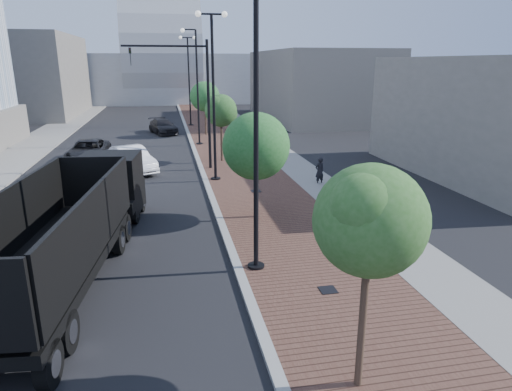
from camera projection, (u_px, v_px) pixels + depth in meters
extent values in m
cube|color=#4C2D23|center=(225.00, 133.00, 43.76)|extent=(7.00, 140.00, 0.12)
cube|color=slate|center=(252.00, 132.00, 44.27)|extent=(2.40, 140.00, 0.13)
cube|color=gray|center=(188.00, 134.00, 43.10)|extent=(0.30, 140.00, 0.14)
cube|color=slate|center=(44.00, 138.00, 40.65)|extent=(4.00, 140.00, 0.12)
cube|color=black|center=(111.00, 183.00, 19.46)|extent=(2.68, 2.77, 2.50)
cube|color=black|center=(120.00, 192.00, 21.12)|extent=(2.35, 0.75, 1.25)
cube|color=black|center=(104.00, 208.00, 18.20)|extent=(2.48, 1.04, 0.48)
cube|color=black|center=(58.00, 267.00, 12.95)|extent=(3.32, 9.06, 0.34)
cube|color=black|center=(56.00, 255.00, 12.84)|extent=(3.42, 9.08, 0.12)
cube|color=black|center=(7.00, 224.00, 12.47)|extent=(1.15, 8.81, 1.93)
cube|color=black|center=(96.00, 222.00, 12.66)|extent=(1.15, 8.81, 1.93)
cube|color=black|center=(94.00, 182.00, 16.90)|extent=(2.40, 0.39, 1.93)
cylinder|color=black|center=(86.00, 213.00, 19.12)|extent=(0.41, 1.09, 1.06)
cylinder|color=silver|center=(86.00, 213.00, 19.12)|extent=(0.39, 0.61, 0.58)
cylinder|color=black|center=(134.00, 211.00, 19.28)|extent=(0.41, 1.09, 1.06)
cylinder|color=silver|center=(134.00, 211.00, 19.28)|extent=(0.39, 0.61, 0.58)
cylinder|color=black|center=(96.00, 202.00, 20.65)|extent=(0.41, 1.09, 1.06)
cylinder|color=silver|center=(96.00, 202.00, 20.65)|extent=(0.39, 0.61, 0.58)
cylinder|color=black|center=(140.00, 201.00, 20.81)|extent=(0.41, 1.09, 1.06)
cylinder|color=silver|center=(140.00, 201.00, 20.81)|extent=(0.39, 0.61, 0.58)
cylinder|color=black|center=(49.00, 364.00, 9.53)|extent=(0.41, 1.09, 1.06)
cylinder|color=silver|center=(49.00, 364.00, 9.53)|extent=(0.39, 0.61, 0.58)
cylinder|color=black|center=(67.00, 332.00, 10.68)|extent=(0.41, 1.09, 1.06)
cylinder|color=silver|center=(67.00, 332.00, 10.68)|extent=(0.39, 0.61, 0.58)
cylinder|color=black|center=(61.00, 241.00, 16.06)|extent=(0.41, 1.09, 1.06)
cylinder|color=silver|center=(61.00, 241.00, 16.06)|extent=(0.39, 0.61, 0.58)
cylinder|color=black|center=(118.00, 240.00, 16.22)|extent=(0.41, 1.09, 1.06)
cylinder|color=silver|center=(118.00, 240.00, 16.22)|extent=(0.39, 0.61, 0.58)
cylinder|color=black|center=(71.00, 229.00, 17.21)|extent=(0.41, 1.09, 1.06)
cylinder|color=silver|center=(71.00, 229.00, 17.21)|extent=(0.39, 0.61, 0.58)
cylinder|color=black|center=(125.00, 228.00, 17.37)|extent=(0.41, 1.09, 1.06)
cylinder|color=silver|center=(125.00, 228.00, 17.37)|extent=(0.39, 0.61, 0.58)
imported|color=white|center=(132.00, 159.00, 28.38)|extent=(3.50, 5.09, 1.59)
imported|color=black|center=(88.00, 151.00, 31.19)|extent=(2.63, 5.48, 1.51)
imported|color=black|center=(163.00, 126.00, 43.70)|extent=(3.14, 5.08, 1.38)
imported|color=black|center=(320.00, 171.00, 25.21)|extent=(0.68, 0.56, 1.60)
cylinder|color=black|center=(256.00, 267.00, 15.01)|extent=(0.56, 0.56, 0.20)
cylinder|color=black|center=(256.00, 132.00, 13.72)|extent=(0.16, 0.16, 9.00)
cylinder|color=black|center=(216.00, 179.00, 26.29)|extent=(0.56, 0.56, 0.20)
cylinder|color=black|center=(214.00, 101.00, 25.00)|extent=(0.16, 0.16, 9.00)
cylinder|color=black|center=(211.00, 14.00, 23.72)|extent=(1.40, 0.10, 0.10)
sphere|color=silver|center=(198.00, 14.00, 23.59)|extent=(0.32, 0.32, 0.32)
sphere|color=silver|center=(225.00, 14.00, 23.85)|extent=(0.32, 0.32, 0.32)
cylinder|color=black|center=(200.00, 144.00, 37.57)|extent=(0.56, 0.56, 0.20)
cylinder|color=black|center=(198.00, 89.00, 36.28)|extent=(0.16, 0.16, 9.00)
cylinder|color=black|center=(189.00, 29.00, 34.90)|extent=(1.00, 0.10, 0.10)
sphere|color=silver|center=(183.00, 30.00, 34.83)|extent=(0.32, 0.32, 0.32)
cylinder|color=black|center=(191.00, 125.00, 48.85)|extent=(0.56, 0.56, 0.20)
cylinder|color=black|center=(189.00, 82.00, 47.56)|extent=(0.16, 0.16, 9.00)
cylinder|color=black|center=(187.00, 38.00, 46.28)|extent=(1.40, 0.10, 0.10)
sphere|color=silver|center=(180.00, 37.00, 46.15)|extent=(0.32, 0.32, 0.32)
sphere|color=silver|center=(194.00, 38.00, 46.41)|extent=(0.32, 0.32, 0.32)
cylinder|color=black|center=(209.00, 107.00, 28.00)|extent=(0.18, 0.18, 8.00)
cylinder|color=black|center=(165.00, 46.00, 26.50)|extent=(5.00, 0.12, 0.12)
imported|color=black|center=(130.00, 56.00, 26.29)|extent=(0.16, 0.20, 1.00)
cylinder|color=#382619|center=(363.00, 315.00, 9.08)|extent=(0.16, 0.16, 3.55)
sphere|color=#29581E|center=(370.00, 221.00, 8.51)|extent=(2.20, 2.20, 2.20)
sphere|color=#29581E|center=(381.00, 226.00, 8.94)|extent=(1.54, 1.54, 1.54)
sphere|color=#29581E|center=(363.00, 209.00, 8.07)|extent=(1.32, 1.32, 1.32)
cylinder|color=#382619|center=(256.00, 186.00, 19.49)|extent=(0.16, 0.16, 3.05)
sphere|color=#1E591F|center=(256.00, 146.00, 19.00)|extent=(2.87, 2.87, 2.87)
sphere|color=#1E591F|center=(264.00, 150.00, 19.42)|extent=(2.01, 2.01, 2.01)
sphere|color=#1E591F|center=(250.00, 140.00, 18.57)|extent=(1.72, 1.72, 1.72)
cylinder|color=#382619|center=(221.00, 139.00, 30.73)|extent=(0.16, 0.16, 3.32)
sphere|color=#224F1B|center=(221.00, 111.00, 30.19)|extent=(2.18, 2.18, 2.18)
sphere|color=#224F1B|center=(226.00, 114.00, 30.62)|extent=(1.53, 1.53, 1.53)
sphere|color=#224F1B|center=(217.00, 106.00, 29.76)|extent=(1.31, 1.31, 1.31)
cylinder|color=#382619|center=(206.00, 118.00, 42.00)|extent=(0.16, 0.16, 3.40)
sphere|color=#1E5821|center=(205.00, 96.00, 41.45)|extent=(2.74, 2.74, 2.74)
sphere|color=#1E5821|center=(209.00, 99.00, 41.87)|extent=(1.92, 1.92, 1.92)
sphere|color=#1E5821|center=(202.00, 93.00, 41.01)|extent=(1.65, 1.65, 1.65)
cube|color=#9CA0A6|center=(163.00, 77.00, 83.90)|extent=(50.00, 28.00, 8.00)
cube|color=#64605A|center=(18.00, 76.00, 56.72)|extent=(14.00, 20.00, 10.00)
cube|color=#66625C|center=(316.00, 85.00, 54.40)|extent=(12.00, 22.00, 8.00)
cube|color=#625E58|center=(509.00, 118.00, 26.72)|extent=(10.00, 16.00, 7.00)
cube|color=black|center=(328.00, 290.00, 13.46)|extent=(0.50, 0.50, 0.02)
cube|color=black|center=(256.00, 191.00, 23.80)|extent=(0.50, 0.50, 0.02)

